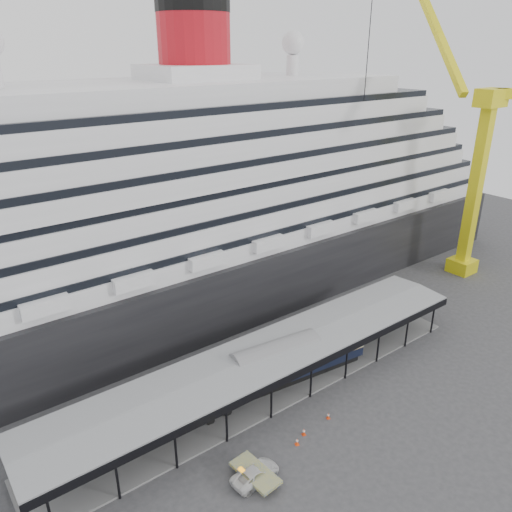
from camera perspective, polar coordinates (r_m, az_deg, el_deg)
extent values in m
plane|color=#343436|center=(57.91, 4.66, -17.25)|extent=(200.00, 200.00, 0.00)
cube|color=black|center=(78.12, -10.98, -1.95)|extent=(130.00, 30.00, 10.00)
cylinder|color=#AF0E18|center=(74.90, -7.07, 22.84)|extent=(10.00, 10.00, 9.00)
cylinder|color=black|center=(75.10, -7.29, 26.84)|extent=(10.10, 10.10, 2.50)
sphere|color=silver|center=(85.51, 4.25, 23.13)|extent=(3.60, 3.60, 3.60)
cube|color=slate|center=(60.78, 1.43, -14.79)|extent=(56.00, 8.00, 0.24)
cube|color=slate|center=(60.24, 1.87, -15.00)|extent=(54.00, 0.08, 0.10)
cube|color=slate|center=(61.12, 1.00, -14.35)|extent=(54.00, 0.08, 0.10)
cube|color=black|center=(55.45, 4.45, -13.47)|extent=(56.00, 0.18, 0.90)
cube|color=black|center=(61.22, -1.19, -9.53)|extent=(56.00, 0.18, 0.90)
cube|color=slate|center=(57.82, 1.48, -10.82)|extent=(56.00, 9.00, 0.24)
cube|color=yellow|center=(96.03, 22.45, -1.00)|extent=(4.00, 4.00, 2.40)
cube|color=yellow|center=(91.65, 23.77, 7.15)|extent=(1.80, 1.80, 26.00)
cube|color=yellow|center=(89.31, 25.28, 16.04)|extent=(5.00, 3.20, 2.80)
cube|color=yellow|center=(84.12, 20.01, 22.98)|extent=(11.42, 18.78, 16.80)
cylinder|color=black|center=(81.36, 11.88, 12.75)|extent=(0.12, 0.12, 47.21)
imported|color=silver|center=(50.41, -0.08, -23.65)|extent=(5.03, 2.62, 1.35)
cube|color=black|center=(60.97, 2.19, -14.06)|extent=(23.47, 5.44, 0.78)
cube|color=black|center=(60.38, 2.21, -13.30)|extent=(24.62, 6.02, 1.22)
cube|color=beige|center=(59.60, 2.23, -12.27)|extent=(24.63, 6.06, 1.44)
cube|color=black|center=(59.06, 2.24, -11.52)|extent=(24.62, 6.02, 0.44)
cube|color=#EE410D|center=(54.15, 4.70, -20.66)|extent=(0.53, 0.53, 0.03)
cone|color=#EE410D|center=(53.88, 4.72, -20.36)|extent=(0.45, 0.45, 0.78)
cylinder|color=white|center=(53.83, 4.72, -20.30)|extent=(0.25, 0.25, 0.15)
cube|color=red|center=(55.23, 5.48, -19.65)|extent=(0.50, 0.50, 0.03)
cone|color=red|center=(54.96, 5.50, -19.35)|extent=(0.42, 0.42, 0.77)
cylinder|color=white|center=(54.91, 5.50, -19.29)|extent=(0.25, 0.25, 0.15)
cube|color=red|center=(57.39, 8.24, -17.87)|extent=(0.47, 0.47, 0.03)
cone|color=red|center=(57.15, 8.26, -17.60)|extent=(0.39, 0.39, 0.71)
cylinder|color=white|center=(57.11, 8.27, -17.54)|extent=(0.23, 0.23, 0.14)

